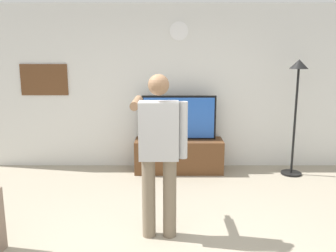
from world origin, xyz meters
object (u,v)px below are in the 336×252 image
Objects in this scene: wall_clock at (178,31)px; floor_lamp at (295,93)px; framed_picture at (43,80)px; tv_stand at (178,156)px; television at (178,118)px; person_standing_nearer_lamp at (158,148)px.

floor_lamp is at bearing -13.74° from wall_clock.
floor_lamp is (4.03, -0.45, -0.18)m from framed_picture.
floor_lamp is (1.81, -0.15, 1.04)m from tv_stand.
wall_clock is 2.36m from framed_picture.
television is 0.70× the size of person_standing_nearer_lamp.
tv_stand is 2.23m from person_standing_nearer_lamp.
wall_clock is 0.38× the size of framed_picture.
television is at bearing -90.00° from wall_clock.
tv_stand is 2.55m from framed_picture.
floor_lamp reaches higher than television.
wall_clock is 0.16× the size of floor_lamp.
tv_stand is 4.77× the size of wall_clock.
floor_lamp is at bearing -6.26° from television.
wall_clock is at bearing 166.26° from floor_lamp.
tv_stand is 2.02m from wall_clock.
framed_picture reaches higher than person_standing_nearer_lamp.
tv_stand is at bearing 82.68° from person_standing_nearer_lamp.
wall_clock reaches higher than tv_stand.
wall_clock is 0.17× the size of person_standing_nearer_lamp.
television is 0.66× the size of floor_lamp.
framed_picture reaches higher than television.
person_standing_nearer_lamp is at bearing -96.44° from wall_clock.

